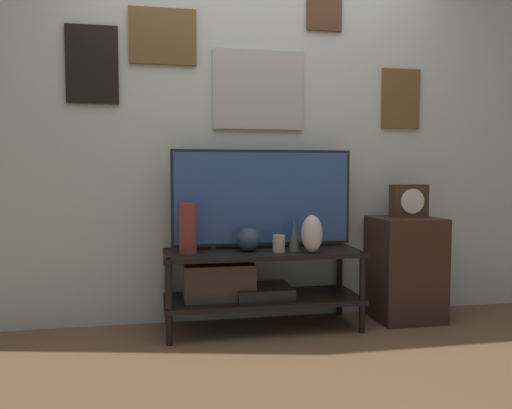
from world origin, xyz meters
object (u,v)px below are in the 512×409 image
object	(u,v)px
vase_slim_bronze	(294,235)
mantel_clock	(409,201)
vase_round_glass	(248,240)
vase_tall_ceramic	(188,228)
candle_jar	(279,244)
vase_urn_stoneware	(312,234)
television	(263,198)

from	to	relation	value
vase_slim_bronze	mantel_clock	bearing A→B (deg)	7.58
vase_round_glass	vase_tall_ceramic	xyz separation A→B (m)	(-0.38, -0.01, 0.08)
vase_round_glass	vase_tall_ceramic	distance (m)	0.39
candle_jar	vase_tall_ceramic	bearing A→B (deg)	174.27
vase_slim_bronze	mantel_clock	size ratio (longest dim) A/B	0.81
vase_urn_stoneware	candle_jar	world-z (taller)	vase_urn_stoneware
candle_jar	mantel_clock	size ratio (longest dim) A/B	0.43
vase_slim_bronze	vase_urn_stoneware	size ratio (longest dim) A/B	0.86
vase_slim_bronze	candle_jar	size ratio (longest dim) A/B	1.89
vase_urn_stoneware	candle_jar	size ratio (longest dim) A/B	2.20
candle_jar	vase_slim_bronze	bearing A→B (deg)	13.44
vase_tall_ceramic	vase_slim_bronze	bearing A→B (deg)	-2.64
television	vase_slim_bronze	distance (m)	0.33
vase_tall_ceramic	mantel_clock	distance (m)	1.53
candle_jar	mantel_clock	bearing A→B (deg)	8.25
vase_urn_stoneware	mantel_clock	size ratio (longest dim) A/B	0.95
mantel_clock	television	bearing A→B (deg)	177.64
vase_tall_ceramic	vase_urn_stoneware	xyz separation A→B (m)	(0.76, -0.12, -0.04)
vase_tall_ceramic	vase_urn_stoneware	bearing A→B (deg)	-9.20
vase_slim_bronze	vase_urn_stoneware	bearing A→B (deg)	-46.23
television	vase_slim_bronze	world-z (taller)	television
television	vase_tall_ceramic	size ratio (longest dim) A/B	3.82
vase_urn_stoneware	mantel_clock	bearing A→B (deg)	15.09
mantel_clock	vase_slim_bronze	bearing A→B (deg)	-172.42
vase_tall_ceramic	vase_slim_bronze	distance (m)	0.67
vase_round_glass	mantel_clock	size ratio (longest dim) A/B	0.60
vase_tall_ceramic	candle_jar	world-z (taller)	vase_tall_ceramic
vase_round_glass	candle_jar	world-z (taller)	vase_round_glass
vase_slim_bronze	candle_jar	xyz separation A→B (m)	(-0.11, -0.03, -0.05)
vase_round_glass	vase_slim_bronze	xyz separation A→B (m)	(0.29, -0.04, 0.03)
television	mantel_clock	bearing A→B (deg)	-2.36
television	vase_urn_stoneware	distance (m)	0.42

